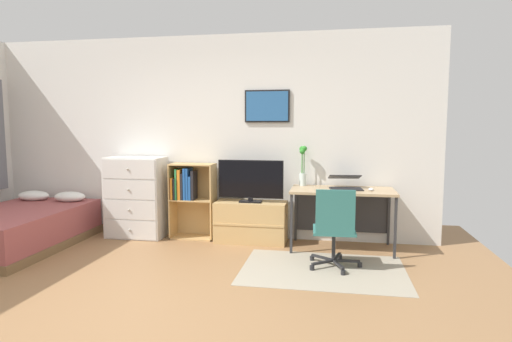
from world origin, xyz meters
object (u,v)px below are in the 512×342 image
(bed, at_px, (18,228))
(office_chair, at_px, (334,226))
(laptop, at_px, (345,183))
(bookshelf, at_px, (190,194))
(dresser, at_px, (136,197))
(television, at_px, (251,181))
(tv_stand, at_px, (251,222))
(desk, at_px, (342,199))
(bamboo_vase, at_px, (303,166))
(computer_mouse, at_px, (371,189))

(bed, xyz_separation_m, office_chair, (3.87, -0.14, 0.22))
(office_chair, xyz_separation_m, laptop, (0.13, 0.84, 0.35))
(bookshelf, xyz_separation_m, office_chair, (1.91, -0.95, -0.14))
(bed, height_order, bookshelf, bookshelf)
(bed, relative_size, dresser, 1.79)
(dresser, xyz_separation_m, bookshelf, (0.73, 0.07, 0.06))
(dresser, bearing_deg, television, -0.26)
(tv_stand, bearing_deg, desk, -2.13)
(bamboo_vase, bearing_deg, television, -168.00)
(bookshelf, relative_size, tv_stand, 1.10)
(dresser, xyz_separation_m, bamboo_vase, (2.23, 0.13, 0.45))
(bed, xyz_separation_m, laptop, (3.99, 0.70, 0.57))
(bookshelf, xyz_separation_m, bamboo_vase, (1.50, 0.07, 0.39))
(tv_stand, xyz_separation_m, bamboo_vase, (0.66, 0.12, 0.73))
(bed, bearing_deg, desk, 9.05)
(dresser, xyz_separation_m, desk, (2.73, -0.03, 0.07))
(desk, xyz_separation_m, laptop, (0.03, -0.01, 0.19))
(bed, height_order, computer_mouse, computer_mouse)
(bed, distance_m, desk, 4.04)
(bed, distance_m, television, 2.95)
(desk, height_order, laptop, laptop)
(bookshelf, relative_size, desk, 0.81)
(bookshelf, relative_size, television, 1.19)
(bookshelf, xyz_separation_m, desk, (2.00, -0.09, 0.01))
(dresser, height_order, laptop, dresser)
(office_chair, distance_m, bamboo_vase, 1.21)
(television, bearing_deg, desk, -1.02)
(computer_mouse, relative_size, bamboo_vase, 0.20)
(dresser, height_order, office_chair, dresser)
(tv_stand, relative_size, television, 1.09)
(dresser, height_order, bookshelf, dresser)
(bookshelf, xyz_separation_m, laptop, (2.03, -0.10, 0.21))
(laptop, bearing_deg, tv_stand, 171.33)
(television, height_order, computer_mouse, television)
(bookshelf, xyz_separation_m, television, (0.85, -0.07, 0.20))
(dresser, height_order, tv_stand, dresser)
(laptop, distance_m, computer_mouse, 0.33)
(dresser, bearing_deg, desk, -0.58)
(bed, height_order, dresser, dresser)
(tv_stand, bearing_deg, bamboo_vase, 10.12)
(laptop, bearing_deg, television, 172.41)
(television, bearing_deg, bed, -165.34)
(dresser, relative_size, bamboo_vase, 2.13)
(bookshelf, relative_size, computer_mouse, 9.67)
(bookshelf, distance_m, laptop, 2.05)
(television, bearing_deg, dresser, 179.74)
(bookshelf, distance_m, tv_stand, 0.91)
(computer_mouse, bearing_deg, bed, -172.39)
(bamboo_vase, bearing_deg, office_chair, -68.10)
(bookshelf, distance_m, television, 0.87)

